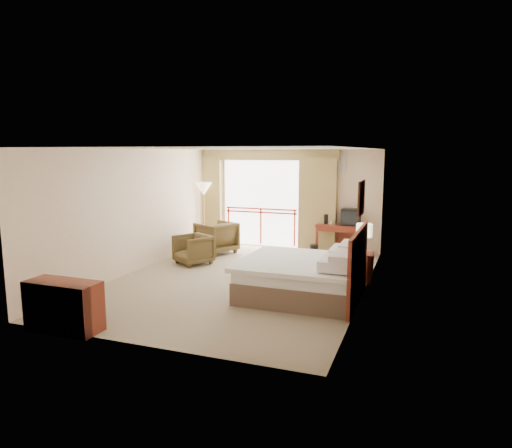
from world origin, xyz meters
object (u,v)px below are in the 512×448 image
at_px(armchair_near, 193,264).
at_px(side_table, 200,244).
at_px(floor_lamp, 204,192).
at_px(armchair_far, 217,253).
at_px(tv, 351,217).
at_px(desk, 339,231).
at_px(dresser, 64,306).
at_px(table_lamp, 364,231).
at_px(bed, 304,276).
at_px(nightstand, 363,267).
at_px(wastebasket, 314,250).

relative_size(armchair_near, side_table, 1.52).
bearing_deg(floor_lamp, armchair_far, -46.23).
xyz_separation_m(tv, floor_lamp, (-4.06, -0.32, 0.57)).
xyz_separation_m(desk, armchair_near, (-3.04, -2.42, -0.59)).
bearing_deg(tv, dresser, -119.47).
bearing_deg(dresser, side_table, 90.50).
bearing_deg(floor_lamp, table_lamp, -24.13).
height_order(tv, armchair_far, tv).
xyz_separation_m(bed, floor_lamp, (-3.80, 3.52, 1.16)).
bearing_deg(armchair_near, side_table, 133.49).
xyz_separation_m(table_lamp, dresser, (-3.84, -4.25, -0.67)).
height_order(bed, side_table, bed).
relative_size(desk, side_table, 2.29).
xyz_separation_m(desk, armchair_far, (-3.03, -1.13, -0.59)).
xyz_separation_m(bed, armchair_near, (-3.08, 1.47, -0.38)).
xyz_separation_m(nightstand, tv, (-0.63, 2.47, 0.67)).
distance_m(tv, armchair_far, 3.63).
bearing_deg(floor_lamp, bed, -42.79).
distance_m(wastebasket, armchair_far, 2.56).
relative_size(table_lamp, side_table, 1.14).
height_order(nightstand, dresser, dresser).
bearing_deg(nightstand, side_table, 166.00).
relative_size(desk, floor_lamp, 0.65).
bearing_deg(side_table, nightstand, -10.19).
relative_size(nightstand, desk, 0.51).
distance_m(desk, side_table, 3.66).
distance_m(desk, tv, 0.49).
height_order(nightstand, desk, desk).
height_order(table_lamp, armchair_near, table_lamp).
relative_size(tv, dresser, 0.42).
bearing_deg(wastebasket, dresser, -110.86).
xyz_separation_m(bed, tv, (0.26, 3.84, 0.59)).
xyz_separation_m(nightstand, armchair_far, (-3.96, 1.39, -0.30)).
bearing_deg(armchair_near, wastebasket, 67.90).
distance_m(wastebasket, side_table, 2.92).
bearing_deg(wastebasket, bed, -79.95).
xyz_separation_m(bed, desk, (-0.04, 3.89, 0.21)).
distance_m(bed, armchair_near, 3.44).
xyz_separation_m(table_lamp, wastebasket, (-1.48, 1.93, -0.91)).
distance_m(bed, tv, 3.89).
height_order(bed, armchair_far, bed).
distance_m(nightstand, side_table, 4.17).
bearing_deg(table_lamp, nightstand, -90.00).
bearing_deg(armchair_near, dresser, -57.49).
bearing_deg(side_table, floor_lamp, 112.26).
xyz_separation_m(bed, dresser, (-2.95, -2.83, -0.00)).
relative_size(table_lamp, tv, 1.21).
bearing_deg(floor_lamp, armchair_near, -70.60).
distance_m(armchair_near, side_table, 0.74).
height_order(tv, wastebasket, tv).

